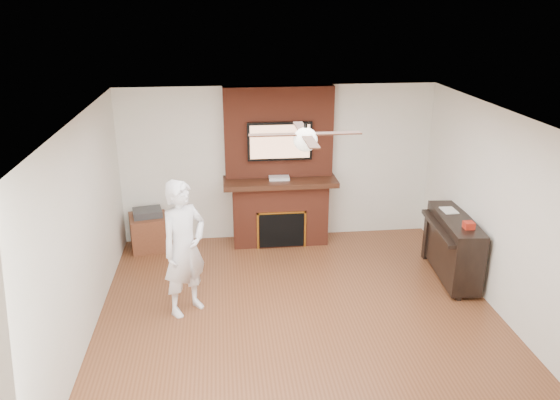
{
  "coord_description": "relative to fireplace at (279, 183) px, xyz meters",
  "views": [
    {
      "loc": [
        -0.9,
        -5.63,
        3.72
      ],
      "look_at": [
        -0.17,
        0.9,
        1.31
      ],
      "focal_mm": 35.0,
      "sensor_mm": 36.0,
      "label": 1
    }
  ],
  "objects": [
    {
      "name": "candle_orange",
      "position": [
        -0.2,
        -0.21,
        -0.93
      ],
      "size": [
        0.08,
        0.08,
        0.14
      ],
      "primitive_type": "cylinder",
      "color": "orange",
      "rests_on": "ground"
    },
    {
      "name": "candle_green",
      "position": [
        0.03,
        -0.19,
        -0.95
      ],
      "size": [
        0.07,
        0.07,
        0.09
      ],
      "primitive_type": "cylinder",
      "color": "#398F3F",
      "rests_on": "ground"
    },
    {
      "name": "candle_cream",
      "position": [
        0.08,
        -0.25,
        -0.94
      ],
      "size": [
        0.08,
        0.08,
        0.11
      ],
      "primitive_type": "cylinder",
      "color": "#FBDEC8",
      "rests_on": "ground"
    },
    {
      "name": "ceiling_fan",
      "position": [
        -0.0,
        -2.55,
        1.34
      ],
      "size": [
        1.21,
        1.21,
        0.31
      ],
      "color": "black",
      "rests_on": "room_shell"
    },
    {
      "name": "person",
      "position": [
        -1.4,
        -2.03,
        -0.13
      ],
      "size": [
        0.76,
        0.74,
        1.74
      ],
      "primitive_type": "imported",
      "rotation": [
        0.0,
        0.0,
        0.73
      ],
      "color": "white",
      "rests_on": "ground"
    },
    {
      "name": "piano",
      "position": [
        2.28,
        -1.53,
        -0.51
      ],
      "size": [
        0.63,
        1.42,
        1.0
      ],
      "rotation": [
        0.0,
        0.0,
        -0.09
      ],
      "color": "black",
      "rests_on": "ground"
    },
    {
      "name": "tv",
      "position": [
        0.0,
        -0.05,
        0.68
      ],
      "size": [
        1.0,
        0.08,
        0.6
      ],
      "color": "black",
      "rests_on": "fireplace"
    },
    {
      "name": "side_table",
      "position": [
        -2.09,
        -0.07,
        -0.7
      ],
      "size": [
        0.67,
        0.67,
        0.65
      ],
      "rotation": [
        0.0,
        0.0,
        0.21
      ],
      "color": "#5D2D1A",
      "rests_on": "ground"
    },
    {
      "name": "candle_blue",
      "position": [
        0.28,
        -0.24,
        -0.95
      ],
      "size": [
        0.06,
        0.06,
        0.08
      ],
      "primitive_type": "cylinder",
      "color": "teal",
      "rests_on": "ground"
    },
    {
      "name": "cable_box",
      "position": [
        -0.02,
        -0.1,
        0.11
      ],
      "size": [
        0.32,
        0.19,
        0.05
      ],
      "primitive_type": "cube",
      "rotation": [
        0.0,
        0.0,
        -0.03
      ],
      "color": "silver",
      "rests_on": "fireplace"
    },
    {
      "name": "room_shell",
      "position": [
        0.0,
        -2.55,
        0.25
      ],
      "size": [
        5.36,
        5.86,
        2.86
      ],
      "color": "brown",
      "rests_on": "ground"
    },
    {
      "name": "fireplace",
      "position": [
        0.0,
        0.0,
        0.0
      ],
      "size": [
        1.78,
        0.64,
        2.5
      ],
      "color": "maroon",
      "rests_on": "ground"
    }
  ]
}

